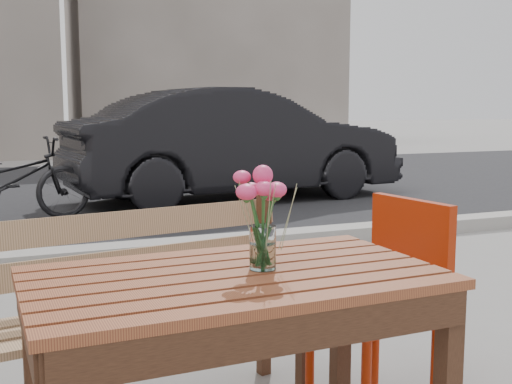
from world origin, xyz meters
The scene contains 7 objects.
street centered at (0.00, 5.06, 0.03)m, with size 30.00×8.12×0.12m.
main_table centered at (0.24, -0.08, 0.58)m, with size 1.14×0.68×0.69m.
main_bench centered at (0.09, 0.58, 0.49)m, with size 1.34×0.58×0.81m.
red_chair centered at (0.96, 0.24, 0.47)m, with size 0.45×0.45×0.80m.
main_vase centered at (0.32, -0.08, 0.87)m, with size 0.16×0.16×0.29m.
parked_car centered at (2.34, 5.64, 0.67)m, with size 1.42×4.07×1.34m, color black.
bicycle centered at (-0.27, 4.95, 0.42)m, with size 0.56×1.60×0.84m, color black.
Camera 1 is at (-0.35, -1.70, 1.15)m, focal length 45.00 mm.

